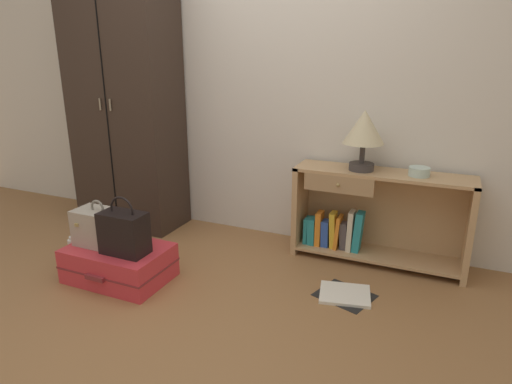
% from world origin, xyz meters
% --- Properties ---
extents(ground_plane, '(9.00, 9.00, 0.00)m').
position_xyz_m(ground_plane, '(0.00, 0.00, 0.00)').
color(ground_plane, olive).
extents(back_wall, '(6.40, 0.10, 2.60)m').
position_xyz_m(back_wall, '(0.00, 1.50, 1.30)').
color(back_wall, silver).
rests_on(back_wall, ground_plane).
extents(wardrobe, '(0.88, 0.47, 2.11)m').
position_xyz_m(wardrobe, '(-1.11, 1.20, 1.05)').
color(wardrobe, '#33261E').
rests_on(wardrobe, ground_plane).
extents(bookshelf, '(1.20, 0.32, 0.67)m').
position_xyz_m(bookshelf, '(0.92, 1.28, 0.33)').
color(bookshelf, tan).
rests_on(bookshelf, ground_plane).
extents(table_lamp, '(0.28, 0.28, 0.41)m').
position_xyz_m(table_lamp, '(0.84, 1.26, 0.94)').
color(table_lamp, '#3D3838').
rests_on(table_lamp, bookshelf).
extents(bowl, '(0.14, 0.14, 0.06)m').
position_xyz_m(bowl, '(1.21, 1.26, 0.70)').
color(bowl, silver).
rests_on(bowl, bookshelf).
extents(suitcase_large, '(0.66, 0.46, 0.23)m').
position_xyz_m(suitcase_large, '(-0.53, 0.32, 0.11)').
color(suitcase_large, '#D1333D').
rests_on(suitcase_large, ground_plane).
extents(train_case, '(0.32, 0.21, 0.31)m').
position_xyz_m(train_case, '(-0.66, 0.31, 0.35)').
color(train_case, '#A89E8E').
rests_on(train_case, suitcase_large).
extents(handbag, '(0.29, 0.17, 0.38)m').
position_xyz_m(handbag, '(-0.42, 0.27, 0.37)').
color(handbag, black).
rests_on(handbag, suitcase_large).
extents(bottle, '(0.06, 0.06, 0.22)m').
position_xyz_m(bottle, '(-0.96, 0.35, 0.10)').
color(bottle, white).
rests_on(bottle, ground_plane).
extents(open_book_on_floor, '(0.39, 0.36, 0.02)m').
position_xyz_m(open_book_on_floor, '(0.89, 0.70, 0.01)').
color(open_book_on_floor, white).
rests_on(open_book_on_floor, ground_plane).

